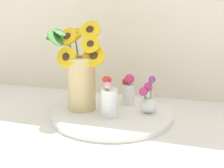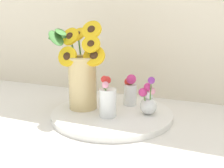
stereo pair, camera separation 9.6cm
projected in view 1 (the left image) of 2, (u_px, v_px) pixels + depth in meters
ground_plane at (103, 122)px, 1.04m from camera, size 6.00×6.00×0.00m
serving_tray at (112, 114)px, 1.09m from camera, size 0.50×0.50×0.02m
mason_jar_sunflowers at (80, 74)px, 1.08m from camera, size 0.26×0.24×0.37m
vase_small_center at (109, 100)px, 1.01m from camera, size 0.07×0.08×0.16m
vase_bulb_right at (148, 100)px, 1.05m from camera, size 0.07×0.07×0.16m
vase_small_back at (128, 90)px, 1.16m from camera, size 0.06×0.06×0.14m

